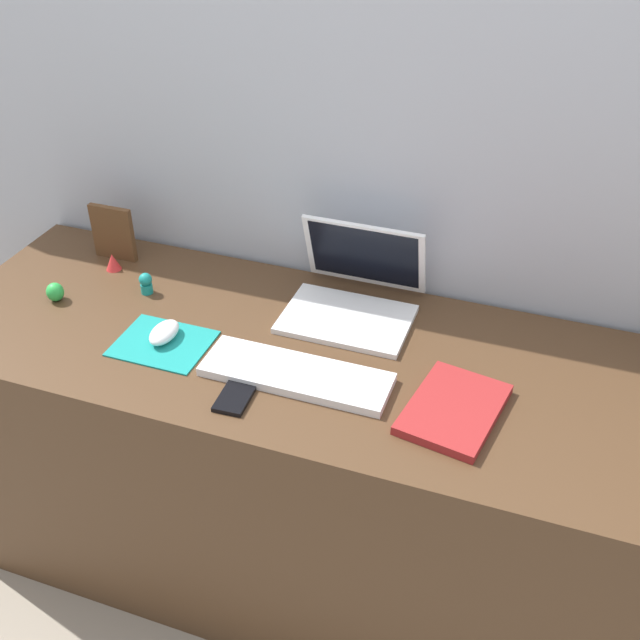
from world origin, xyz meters
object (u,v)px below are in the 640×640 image
at_px(cell_phone, 237,393).
at_px(toy_figurine_teal, 146,283).
at_px(toy_figurine_red, 113,262).
at_px(mouse, 164,332).
at_px(picture_frame, 113,233).
at_px(laptop, 355,290).
at_px(notebook_pad, 454,409).
at_px(toy_figurine_green, 55,292).
at_px(keyboard, 296,375).

relative_size(cell_phone, toy_figurine_teal, 2.30).
bearing_deg(toy_figurine_red, mouse, -39.53).
xyz_separation_m(cell_phone, toy_figurine_teal, (-0.38, 0.28, 0.02)).
height_order(picture_frame, toy_figurine_red, picture_frame).
height_order(laptop, notebook_pad, laptop).
relative_size(laptop, mouse, 3.12).
relative_size(laptop, toy_figurine_green, 6.32).
relative_size(notebook_pad, toy_figurine_teal, 4.31).
height_order(laptop, picture_frame, laptop).
relative_size(cell_phone, toy_figurine_red, 2.88).
distance_m(keyboard, notebook_pad, 0.34).
distance_m(keyboard, mouse, 0.33).
bearing_deg(picture_frame, keyboard, -26.21).
relative_size(keyboard, toy_figurine_teal, 7.37).
bearing_deg(mouse, notebook_pad, -1.97).
relative_size(laptop, toy_figurine_teal, 5.39).
xyz_separation_m(mouse, toy_figurine_green, (-0.33, 0.06, 0.00)).
relative_size(notebook_pad, picture_frame, 1.60).
xyz_separation_m(mouse, toy_figurine_red, (-0.28, 0.23, 0.00)).
height_order(laptop, toy_figurine_teal, laptop).
distance_m(picture_frame, toy_figurine_red, 0.08).
xyz_separation_m(mouse, picture_frame, (-0.31, 0.29, 0.05)).
bearing_deg(toy_figurine_teal, mouse, -48.97).
relative_size(keyboard, picture_frame, 2.73).
xyz_separation_m(keyboard, cell_phone, (-0.10, -0.09, -0.01)).
bearing_deg(keyboard, cell_phone, -135.55).
height_order(notebook_pad, picture_frame, picture_frame).
bearing_deg(notebook_pad, toy_figurine_green, -174.94).
bearing_deg(keyboard, mouse, 175.30).
relative_size(laptop, cell_phone, 2.34).
bearing_deg(toy_figurine_teal, laptop, 12.12).
distance_m(cell_phone, notebook_pad, 0.45).
bearing_deg(mouse, toy_figurine_teal, 131.03).
bearing_deg(picture_frame, toy_figurine_red, -65.70).
xyz_separation_m(laptop, picture_frame, (-0.67, 0.02, 0.02)).
height_order(laptop, cell_phone, laptop).
height_order(keyboard, toy_figurine_red, toy_figurine_red).
xyz_separation_m(laptop, toy_figurine_red, (-0.65, -0.04, -0.03)).
height_order(keyboard, picture_frame, picture_frame).
bearing_deg(mouse, laptop, 36.23).
bearing_deg(notebook_pad, keyboard, -169.71).
xyz_separation_m(picture_frame, toy_figurine_teal, (0.17, -0.13, -0.05)).
xyz_separation_m(mouse, toy_figurine_teal, (-0.14, 0.16, 0.01)).
distance_m(cell_phone, toy_figurine_red, 0.63).
relative_size(mouse, cell_phone, 0.75).
bearing_deg(picture_frame, toy_figurine_teal, -37.28).
distance_m(laptop, toy_figurine_red, 0.65).
relative_size(keyboard, notebook_pad, 1.71).
xyz_separation_m(mouse, notebook_pad, (0.67, -0.02, -0.01)).
relative_size(keyboard, toy_figurine_green, 8.64).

